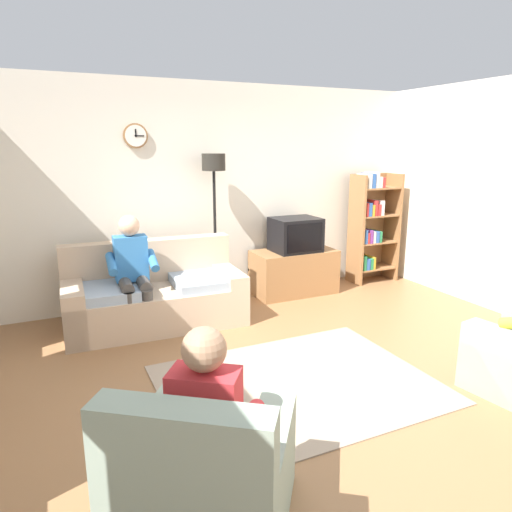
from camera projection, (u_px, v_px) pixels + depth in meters
ground_plane at (327, 383)px, 3.91m from camera, size 12.00×12.00×0.00m
back_wall_assembly at (215, 193)px, 5.94m from camera, size 6.20×0.17×2.70m
couch at (155, 297)px, 5.13m from camera, size 1.93×0.96×0.90m
tv_stand at (294, 272)px, 6.21m from camera, size 1.10×0.56×0.59m
tv at (296, 235)px, 6.07m from camera, size 0.60×0.49×0.44m
bookshelf at (371, 224)px, 6.67m from camera, size 0.68×0.36×1.58m
floor_lamp at (214, 187)px, 5.59m from camera, size 0.28×0.28×1.85m
armchair_near_window at (207, 480)px, 2.36m from camera, size 1.16×1.18×0.90m
area_rug at (298, 384)px, 3.88m from camera, size 2.20×1.70×0.01m
person_on_couch at (133, 268)px, 4.85m from camera, size 0.52×0.55×1.24m
person_in_left_armchair at (211, 415)px, 2.37m from camera, size 0.62×0.64×1.12m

